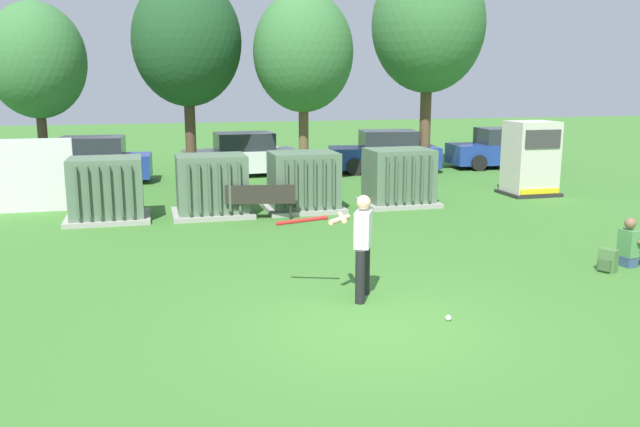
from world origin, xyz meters
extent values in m
plane|color=#3D752D|center=(0.00, 0.00, 0.00)|extent=(96.00, 96.00, 0.00)
cube|color=#9E9B93|center=(-4.17, 8.80, 0.06)|extent=(2.10, 1.70, 0.12)
cube|color=#567056|center=(-4.17, 8.80, 0.87)|extent=(1.80, 1.40, 1.50)
cube|color=#495F49|center=(-4.81, 8.04, 0.87)|extent=(0.06, 0.12, 1.27)
cube|color=#495F49|center=(-4.56, 8.04, 0.87)|extent=(0.06, 0.12, 1.27)
cube|color=#495F49|center=(-4.30, 8.04, 0.87)|extent=(0.06, 0.12, 1.27)
cube|color=#495F49|center=(-4.05, 8.04, 0.87)|extent=(0.06, 0.12, 1.27)
cube|color=#495F49|center=(-3.79, 8.04, 0.87)|extent=(0.06, 0.12, 1.27)
cube|color=#495F49|center=(-3.54, 8.04, 0.87)|extent=(0.06, 0.12, 1.27)
cube|color=#9E9B93|center=(-1.51, 8.76, 0.06)|extent=(2.10, 1.70, 0.12)
cube|color=#567056|center=(-1.51, 8.76, 0.87)|extent=(1.80, 1.40, 1.50)
cube|color=#495F49|center=(-2.15, 8.00, 0.87)|extent=(0.06, 0.12, 1.27)
cube|color=#495F49|center=(-1.89, 8.00, 0.87)|extent=(0.06, 0.12, 1.27)
cube|color=#495F49|center=(-1.64, 8.00, 0.87)|extent=(0.06, 0.12, 1.27)
cube|color=#495F49|center=(-1.38, 8.00, 0.87)|extent=(0.06, 0.12, 1.27)
cube|color=#495F49|center=(-1.13, 8.00, 0.87)|extent=(0.06, 0.12, 1.27)
cube|color=#495F49|center=(-0.87, 8.00, 0.87)|extent=(0.06, 0.12, 1.27)
cube|color=#9E9B93|center=(1.01, 8.82, 0.06)|extent=(2.10, 1.70, 0.12)
cube|color=#567056|center=(1.01, 8.82, 0.87)|extent=(1.80, 1.40, 1.50)
cube|color=#495F49|center=(0.37, 8.06, 0.87)|extent=(0.06, 0.12, 1.27)
cube|color=#495F49|center=(0.63, 8.06, 0.87)|extent=(0.06, 0.12, 1.27)
cube|color=#495F49|center=(0.88, 8.06, 0.87)|extent=(0.06, 0.12, 1.27)
cube|color=#495F49|center=(1.14, 8.06, 0.87)|extent=(0.06, 0.12, 1.27)
cube|color=#495F49|center=(1.39, 8.06, 0.87)|extent=(0.06, 0.12, 1.27)
cube|color=#495F49|center=(1.65, 8.06, 0.87)|extent=(0.06, 0.12, 1.27)
cube|color=#9E9B93|center=(3.85, 8.92, 0.06)|extent=(2.10, 1.70, 0.12)
cube|color=#567056|center=(3.85, 8.92, 0.87)|extent=(1.80, 1.40, 1.50)
cube|color=#495F49|center=(3.22, 8.16, 0.87)|extent=(0.06, 0.12, 1.27)
cube|color=#495F49|center=(3.47, 8.16, 0.87)|extent=(0.06, 0.12, 1.27)
cube|color=#495F49|center=(3.73, 8.16, 0.87)|extent=(0.06, 0.12, 1.27)
cube|color=#495F49|center=(3.98, 8.16, 0.87)|extent=(0.06, 0.12, 1.27)
cube|color=#495F49|center=(4.24, 8.16, 0.87)|extent=(0.06, 0.12, 1.27)
cube|color=#495F49|center=(4.49, 8.16, 0.87)|extent=(0.06, 0.12, 1.27)
cube|color=#262626|center=(8.47, 9.50, 0.05)|extent=(1.60, 1.40, 0.10)
cube|color=beige|center=(8.47, 9.50, 1.20)|extent=(1.40, 1.20, 2.20)
cube|color=#383838|center=(8.47, 8.88, 1.81)|extent=(1.19, 0.04, 0.55)
cube|color=yellow|center=(8.47, 8.88, 0.20)|extent=(1.33, 0.04, 0.16)
cube|color=#2D2823|center=(-0.32, 8.00, 0.45)|extent=(1.84, 0.74, 0.05)
cube|color=#2D2823|center=(-0.36, 7.82, 0.70)|extent=(1.77, 0.39, 0.44)
cylinder|color=#2D2823|center=(-1.05, 8.29, 0.21)|extent=(0.06, 0.06, 0.42)
cylinder|color=#2D2823|center=(0.45, 7.99, 0.21)|extent=(0.06, 0.06, 0.42)
cylinder|color=#2D2823|center=(-1.10, 8.01, 0.21)|extent=(0.06, 0.06, 0.42)
cylinder|color=#2D2823|center=(0.40, 7.71, 0.21)|extent=(0.06, 0.06, 0.42)
cylinder|color=black|center=(0.11, 1.02, 0.44)|extent=(0.16, 0.16, 0.88)
cylinder|color=black|center=(0.33, 1.44, 0.44)|extent=(0.16, 0.16, 0.88)
cube|color=white|center=(0.22, 1.23, 1.18)|extent=(0.40, 0.47, 0.60)
sphere|color=#DBAD89|center=(0.22, 1.23, 1.62)|extent=(0.23, 0.23, 0.23)
cylinder|color=#DBAD89|center=(-0.15, 1.33, 1.34)|extent=(0.46, 0.43, 0.09)
cylinder|color=#DBAD89|center=(-0.07, 1.49, 1.34)|extent=(0.17, 0.55, 0.09)
cylinder|color=red|center=(-0.71, 1.73, 1.27)|extent=(0.78, 0.46, 0.21)
sphere|color=red|center=(-0.34, 1.53, 1.34)|extent=(0.08, 0.08, 0.08)
sphere|color=white|center=(1.15, -0.08, 0.04)|extent=(0.09, 0.09, 0.09)
cube|color=#384C75|center=(5.81, 1.78, 0.10)|extent=(0.27, 0.36, 0.20)
cube|color=#4C8C4C|center=(5.81, 1.78, 0.46)|extent=(0.25, 0.38, 0.52)
sphere|color=brown|center=(5.81, 1.78, 0.85)|extent=(0.22, 0.22, 0.22)
cylinder|color=#384C75|center=(6.03, 1.90, 0.22)|extent=(0.46, 0.17, 0.13)
cylinder|color=#384C75|center=(6.05, 1.70, 0.22)|extent=(0.46, 0.17, 0.13)
cylinder|color=brown|center=(6.01, 2.03, 0.42)|extent=(0.42, 0.12, 0.32)
cube|color=#4C723F|center=(5.19, 1.54, 0.22)|extent=(0.33, 0.38, 0.44)
cube|color=#3D5B33|center=(5.07, 1.48, 0.15)|extent=(0.16, 0.23, 0.22)
cylinder|color=#4C3828|center=(-6.47, 15.01, 1.29)|extent=(0.32, 0.32, 2.58)
ellipsoid|color=#387038|center=(-6.47, 15.01, 4.18)|extent=(3.17, 3.17, 3.77)
cylinder|color=#4C3828|center=(-1.63, 14.66, 1.49)|extent=(0.37, 0.37, 2.98)
ellipsoid|color=#1E4723|center=(-1.63, 14.66, 4.83)|extent=(3.67, 3.67, 4.36)
cylinder|color=brown|center=(2.16, 13.64, 1.38)|extent=(0.34, 0.34, 2.76)
ellipsoid|color=#387038|center=(2.16, 13.64, 4.47)|extent=(3.40, 3.40, 4.03)
cylinder|color=brown|center=(7.29, 14.99, 1.72)|extent=(0.42, 0.42, 3.44)
ellipsoid|color=#387038|center=(7.29, 14.99, 5.58)|extent=(4.23, 4.23, 5.03)
cube|color=navy|center=(-5.10, 15.51, 0.58)|extent=(4.31, 1.99, 0.80)
cube|color=#262B33|center=(-4.96, 15.50, 1.30)|extent=(2.20, 1.70, 0.64)
cylinder|color=black|center=(-6.46, 14.75, 0.32)|extent=(0.65, 0.26, 0.64)
cylinder|color=black|center=(-6.35, 16.45, 0.32)|extent=(0.65, 0.26, 0.64)
cylinder|color=black|center=(-3.86, 14.57, 0.32)|extent=(0.65, 0.26, 0.64)
cylinder|color=black|center=(-3.75, 16.27, 0.32)|extent=(0.65, 0.26, 0.64)
cube|color=silver|center=(0.26, 15.94, 0.58)|extent=(4.28, 1.90, 0.80)
cube|color=#262B33|center=(0.41, 15.95, 1.30)|extent=(2.17, 1.66, 0.64)
cylinder|color=black|center=(-1.00, 15.03, 0.32)|extent=(0.65, 0.25, 0.64)
cylinder|color=black|center=(-1.08, 16.73, 0.32)|extent=(0.65, 0.25, 0.64)
cylinder|color=black|center=(1.60, 15.16, 0.32)|extent=(0.65, 0.25, 0.64)
cylinder|color=black|center=(1.52, 16.85, 0.32)|extent=(0.65, 0.25, 0.64)
cube|color=navy|center=(5.87, 15.60, 0.58)|extent=(4.40, 2.28, 0.80)
cube|color=#262B33|center=(6.02, 15.58, 1.30)|extent=(2.30, 1.84, 0.64)
cylinder|color=black|center=(4.46, 14.94, 0.32)|extent=(0.66, 0.31, 0.64)
cylinder|color=black|center=(4.70, 16.62, 0.32)|extent=(0.66, 0.31, 0.64)
cylinder|color=black|center=(7.03, 14.57, 0.32)|extent=(0.66, 0.31, 0.64)
cylinder|color=black|center=(7.28, 16.25, 0.32)|extent=(0.66, 0.31, 0.64)
cube|color=navy|center=(10.97, 15.63, 0.58)|extent=(4.32, 2.03, 0.80)
cube|color=#262B33|center=(11.12, 15.62, 1.30)|extent=(2.22, 1.72, 0.64)
cylinder|color=black|center=(9.60, 14.89, 0.32)|extent=(0.66, 0.27, 0.64)
cylinder|color=black|center=(9.74, 16.58, 0.32)|extent=(0.66, 0.27, 0.64)
cylinder|color=black|center=(12.20, 14.68, 0.32)|extent=(0.66, 0.27, 0.64)
cylinder|color=black|center=(12.33, 16.37, 0.32)|extent=(0.66, 0.27, 0.64)
camera|label=1|loc=(-3.11, -8.68, 3.56)|focal=37.01mm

